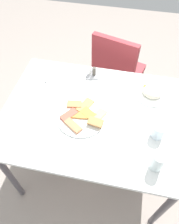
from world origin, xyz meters
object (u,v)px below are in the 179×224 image
Objects in this scene: paper_napkin at (38,77)px; dining_table at (95,120)px; soda_can at (158,162)px; dining_chair at (117,70)px; salad_plate_greens at (152,93)px; spoon at (39,75)px; pide_platter at (82,116)px; condiment_caddy at (92,73)px; drinking_glass at (158,131)px; fork at (37,79)px.

dining_table is at bearing -26.75° from paper_napkin.
dining_chair is at bearing 107.06° from soda_can.
spoon is at bearing 178.47° from salad_plate_greens.
soda_can is (0.46, -0.24, 0.05)m from pide_platter.
spoon is at bearing 151.56° from dining_table.
paper_napkin reaches higher than dining_table.
pide_platter is 0.39m from condiment_caddy.
drinking_glass is at bearing -12.85° from dining_table.
dining_table is 3.82× the size of pide_platter.
soda_can is at bearing -27.65° from pide_platter.
soda_can reaches higher than drinking_glass.
fork is (-0.48, 0.22, 0.09)m from dining_table.
spoon is (0.00, 0.04, 0.00)m from fork.
drinking_glass is (0.47, -0.04, 0.04)m from pide_platter.
condiment_caddy is (-0.01, 0.39, 0.01)m from pide_platter.
spoon reaches higher than paper_napkin.
drinking_glass is (0.39, -0.09, 0.13)m from dining_table.
condiment_caddy is at bearing -111.15° from dining_chair.
drinking_glass is at bearing -4.70° from pide_platter.
pide_platter reaches higher than spoon.
spoon reaches higher than dining_table.
dining_chair reaches higher than pide_platter.
dining_table is 0.44m from salad_plate_greens.
soda_can is 0.21m from drinking_glass.
salad_plate_greens is 0.45m from condiment_caddy.
salad_plate_greens reaches higher than fork.
pide_platter reaches higher than dining_table.
condiment_caddy reaches higher than pide_platter.
drinking_glass reaches higher than paper_napkin.
salad_plate_greens reaches higher than spoon.
soda_can reaches higher than spoon.
soda_can reaches higher than condiment_caddy.
drinking_glass is at bearing -82.78° from salad_plate_greens.
dining_table is at bearing -12.91° from fork.
spoon is at bearing -137.97° from dining_chair.
paper_napkin is 0.02m from spoon.
salad_plate_greens is 2.42× the size of drinking_glass.
paper_napkin is at bearing -136.95° from dining_chair.
drinking_glass is 0.65m from condiment_caddy.
dining_chair reaches higher than fork.
condiment_caddy is (-0.48, 0.43, -0.02)m from drinking_glass.
soda_can is at bearing -37.09° from dining_table.
condiment_caddy is (-0.48, 0.64, -0.04)m from soda_can.
paper_napkin is (-0.87, 0.54, -0.06)m from soda_can.
pide_platter reaches higher than paper_napkin.
salad_plate_greens is 0.83m from spoon.
fork is (-0.55, -0.53, 0.27)m from dining_chair.
condiment_caddy is (-0.44, 0.11, 0.00)m from salad_plate_greens.
drinking_glass is at bearing -41.83° from condiment_caddy.
drinking_glass reaches higher than spoon.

